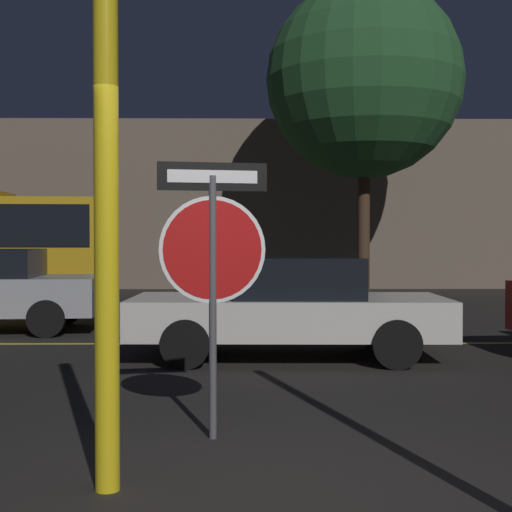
{
  "coord_description": "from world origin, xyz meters",
  "views": [
    {
      "loc": [
        -0.29,
        -4.13,
        1.56
      ],
      "look_at": [
        -0.2,
        3.88,
        1.37
      ],
      "focal_mm": 50.0,
      "sensor_mm": 36.0,
      "label": 1
    }
  ],
  "objects": [
    {
      "name": "yellow_pole_left",
      "position": [
        -1.16,
        0.27,
        1.59
      ],
      "size": [
        0.15,
        0.15,
        3.18
      ],
      "primitive_type": "cylinder",
      "color": "yellow",
      "rests_on": "ground_plane"
    },
    {
      "name": "passing_car_3",
      "position": [
        0.27,
        5.25,
        0.67
      ],
      "size": [
        4.24,
        1.94,
        1.33
      ],
      "rotation": [
        0.0,
        0.0,
        1.55
      ],
      "color": "silver",
      "rests_on": "ground_plane"
    },
    {
      "name": "road_center_stripe",
      "position": [
        0.0,
        6.5,
        0.0
      ],
      "size": [
        42.81,
        0.12,
        0.01
      ],
      "primitive_type": "cube",
      "color": "gold",
      "rests_on": "ground_plane"
    },
    {
      "name": "ground_plane",
      "position": [
        0.0,
        0.0,
        0.0
      ],
      "size": [
        260.0,
        260.0,
        0.0
      ],
      "primitive_type": "plane",
      "color": "black"
    },
    {
      "name": "tree_0",
      "position": [
        2.72,
        14.35,
        5.67
      ],
      "size": [
        5.07,
        5.07,
        8.21
      ],
      "color": "#422D1E",
      "rests_on": "ground_plane"
    },
    {
      "name": "stop_sign",
      "position": [
        -0.57,
        1.41,
        1.5
      ],
      "size": [
        0.85,
        0.17,
        2.16
      ],
      "rotation": [
        0.0,
        0.0,
        0.18
      ],
      "color": "#4C4C51",
      "rests_on": "ground_plane"
    },
    {
      "name": "building_backdrop",
      "position": [
        -0.27,
        20.11,
        2.68
      ],
      "size": [
        36.44,
        3.64,
        5.36
      ],
      "primitive_type": "cube",
      "color": "#6B5B4C",
      "rests_on": "ground_plane"
    }
  ]
}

